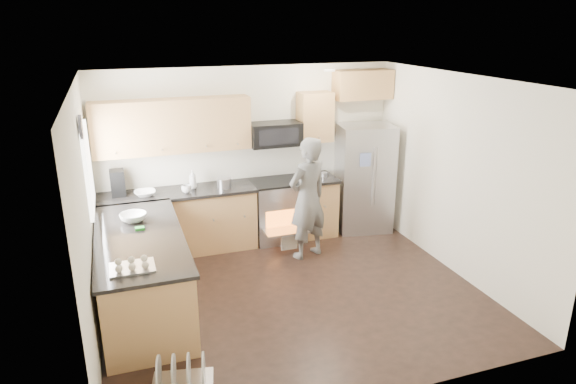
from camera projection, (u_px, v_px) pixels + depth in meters
name	position (u px, v px, depth m)	size (l,w,h in m)	color
ground	(293.00, 293.00, 6.36)	(4.50, 4.50, 0.00)	black
room_shell	(290.00, 163.00, 5.83)	(4.54, 4.04, 2.62)	white
back_cabinet_run	(215.00, 184.00, 7.44)	(4.45, 0.64, 2.50)	tan
peninsula	(143.00, 272.00, 5.90)	(0.96, 2.36, 1.02)	tan
stove_range	(277.00, 197.00, 7.77)	(0.76, 0.97, 1.79)	#B7B7BC
refrigerator	(364.00, 178.00, 8.10)	(0.93, 0.78, 1.69)	#B7B7BC
person	(308.00, 199.00, 7.11)	(0.63, 0.42, 1.74)	slate
dish_rack	(182.00, 379.00, 4.70)	(0.64, 0.55, 0.35)	#B7B7BC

